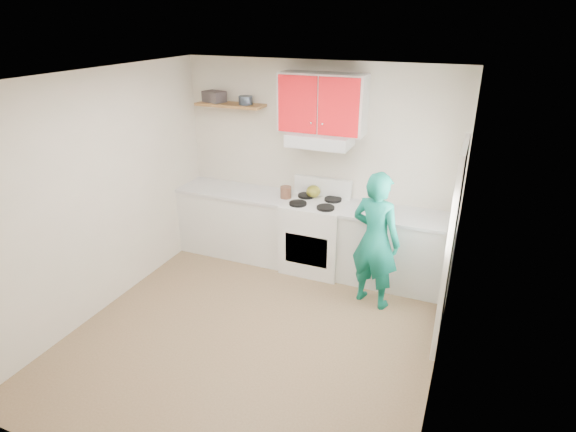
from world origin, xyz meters
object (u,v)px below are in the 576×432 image
at_px(tin, 246,100).
at_px(person, 375,240).
at_px(stove, 315,236).
at_px(kettle, 313,191).
at_px(crock, 286,193).

height_order(tin, person, tin).
relative_size(stove, tin, 5.19).
relative_size(kettle, crock, 1.08).
height_order(stove, person, person).
xyz_separation_m(kettle, crock, (-0.32, -0.16, -0.01)).
xyz_separation_m(crock, person, (1.29, -0.53, -0.19)).
distance_m(crock, person, 1.41).
bearing_deg(stove, person, -30.37).
distance_m(stove, person, 1.08).
distance_m(stove, tin, 1.93).
bearing_deg(stove, crock, 178.44).
bearing_deg(kettle, tin, -161.31).
relative_size(tin, crock, 1.03).
xyz_separation_m(stove, kettle, (-0.09, 0.17, 0.54)).
bearing_deg(kettle, crock, -134.80).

